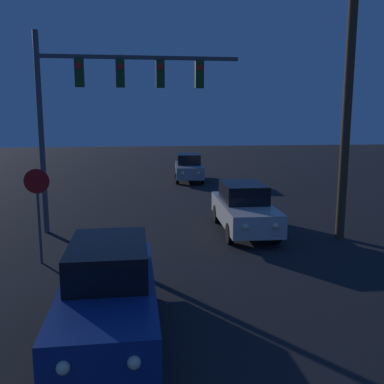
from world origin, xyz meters
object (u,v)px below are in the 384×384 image
object	(u,v)px
car_mid	(244,208)
stop_sign	(38,199)
car_far	(189,167)
utility_pole	(349,83)
car_near	(109,289)
traffic_signal_mast	(105,93)

from	to	relation	value
car_mid	stop_sign	size ratio (longest dim) A/B	1.80
car_far	utility_pole	size ratio (longest dim) A/B	0.49
car_near	traffic_signal_mast	bearing A→B (deg)	-86.73
car_near	car_mid	bearing A→B (deg)	-122.52
utility_pole	car_near	bearing A→B (deg)	-142.71
car_mid	stop_sign	world-z (taller)	stop_sign
car_mid	stop_sign	bearing A→B (deg)	24.11
car_far	stop_sign	bearing A→B (deg)	72.80
car_mid	traffic_signal_mast	xyz separation A→B (m)	(-4.59, 0.74, 3.83)
car_mid	car_far	world-z (taller)	same
utility_pole	car_far	bearing A→B (deg)	103.75
traffic_signal_mast	stop_sign	distance (m)	4.65
stop_sign	car_far	bearing A→B (deg)	68.78
traffic_signal_mast	stop_sign	bearing A→B (deg)	-115.86
traffic_signal_mast	utility_pole	distance (m)	7.72
car_mid	utility_pole	distance (m)	5.13
traffic_signal_mast	utility_pole	world-z (taller)	utility_pole
car_near	car_mid	size ratio (longest dim) A/B	0.99
traffic_signal_mast	car_mid	bearing A→B (deg)	-9.13
stop_sign	utility_pole	world-z (taller)	utility_pole
car_far	car_near	bearing A→B (deg)	82.95
car_far	traffic_signal_mast	world-z (taller)	traffic_signal_mast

